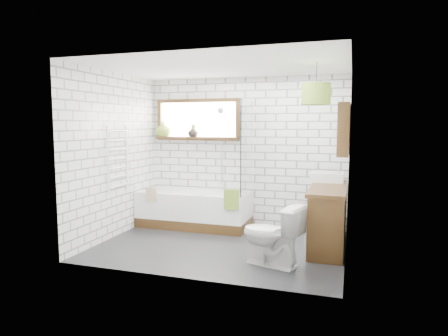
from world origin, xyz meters
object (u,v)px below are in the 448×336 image
(pendant, at_px, (316,94))
(vanity, at_px, (329,217))
(bathtub, at_px, (195,209))
(basin, at_px, (327,177))
(toilet, at_px, (271,235))

(pendant, bearing_deg, vanity, 68.14)
(bathtub, height_order, pendant, pendant)
(basin, relative_size, toilet, 0.63)
(basin, height_order, pendant, pendant)
(bathtub, distance_m, vanity, 2.28)
(toilet, bearing_deg, basin, 175.35)
(vanity, bearing_deg, bathtub, 167.22)
(toilet, height_order, pendant, pendant)
(vanity, height_order, pendant, pendant)
(vanity, relative_size, basin, 3.14)
(vanity, bearing_deg, basin, 96.84)
(basin, bearing_deg, toilet, -110.92)
(basin, distance_m, pendant, 1.50)
(bathtub, distance_m, pendant, 2.88)
(basin, bearing_deg, bathtub, 179.88)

